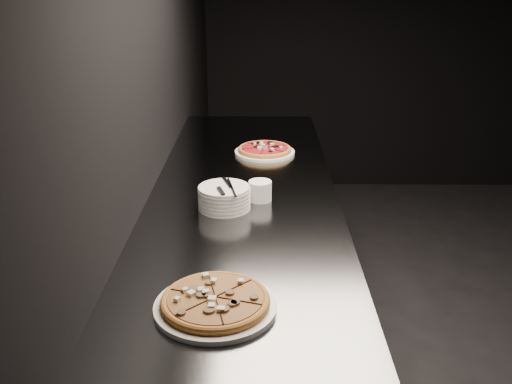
{
  "coord_description": "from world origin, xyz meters",
  "views": [
    {
      "loc": [
        -2.06,
        -2.14,
        1.75
      ],
      "look_at": [
        -2.08,
        -0.08,
        0.94
      ],
      "focal_mm": 40.0,
      "sensor_mm": 36.0,
      "label": 1
    }
  ],
  "objects_px": {
    "pizza_mushroom": "(215,303)",
    "ramekin": "(260,190)",
    "pizza_tomato": "(265,150)",
    "counter": "(245,288)",
    "plate_stack": "(224,197)",
    "cutlery": "(226,187)"
  },
  "relations": [
    {
      "from": "pizza_tomato",
      "to": "cutlery",
      "type": "relative_size",
      "value": 1.59
    },
    {
      "from": "plate_stack",
      "to": "cutlery",
      "type": "xyz_separation_m",
      "value": [
        0.01,
        -0.01,
        0.05
      ]
    },
    {
      "from": "pizza_mushroom",
      "to": "cutlery",
      "type": "height_order",
      "value": "cutlery"
    },
    {
      "from": "pizza_mushroom",
      "to": "pizza_tomato",
      "type": "relative_size",
      "value": 1.1
    },
    {
      "from": "counter",
      "to": "plate_stack",
      "type": "bearing_deg",
      "value": -109.44
    },
    {
      "from": "counter",
      "to": "pizza_mushroom",
      "type": "distance_m",
      "value": 0.99
    },
    {
      "from": "pizza_mushroom",
      "to": "ramekin",
      "type": "xyz_separation_m",
      "value": [
        0.12,
        0.75,
        0.02
      ]
    },
    {
      "from": "pizza_mushroom",
      "to": "cutlery",
      "type": "bearing_deg",
      "value": 90.88
    },
    {
      "from": "ramekin",
      "to": "cutlery",
      "type": "bearing_deg",
      "value": -143.14
    },
    {
      "from": "cutlery",
      "to": "pizza_mushroom",
      "type": "bearing_deg",
      "value": -106.49
    },
    {
      "from": "counter",
      "to": "pizza_tomato",
      "type": "xyz_separation_m",
      "value": [
        0.09,
        0.48,
        0.48
      ]
    },
    {
      "from": "pizza_tomato",
      "to": "ramekin",
      "type": "bearing_deg",
      "value": -92.03
    },
    {
      "from": "counter",
      "to": "pizza_tomato",
      "type": "bearing_deg",
      "value": 79.72
    },
    {
      "from": "pizza_mushroom",
      "to": "ramekin",
      "type": "relative_size",
      "value": 4.05
    },
    {
      "from": "counter",
      "to": "plate_stack",
      "type": "height_order",
      "value": "plate_stack"
    },
    {
      "from": "pizza_tomato",
      "to": "plate_stack",
      "type": "relative_size",
      "value": 1.7
    },
    {
      "from": "pizza_mushroom",
      "to": "ramekin",
      "type": "height_order",
      "value": "ramekin"
    },
    {
      "from": "counter",
      "to": "pizza_tomato",
      "type": "relative_size",
      "value": 7.51
    },
    {
      "from": "plate_stack",
      "to": "pizza_tomato",
      "type": "bearing_deg",
      "value": 77.06
    },
    {
      "from": "pizza_mushroom",
      "to": "pizza_tomato",
      "type": "bearing_deg",
      "value": 84.22
    },
    {
      "from": "ramekin",
      "to": "pizza_tomato",
      "type": "bearing_deg",
      "value": 87.97
    },
    {
      "from": "counter",
      "to": "pizza_tomato",
      "type": "height_order",
      "value": "pizza_tomato"
    }
  ]
}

